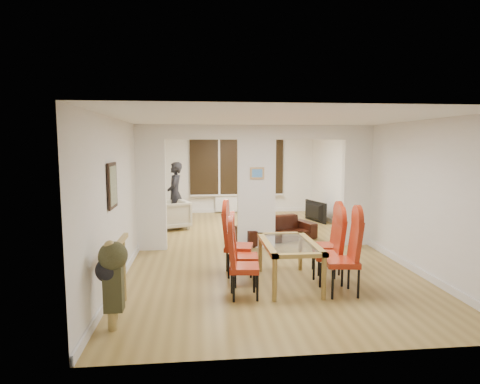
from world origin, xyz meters
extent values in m
cube|color=olive|center=(0.00, 0.00, 0.00)|extent=(5.00, 9.00, 0.01)
cube|color=white|center=(0.00, 0.00, 1.30)|extent=(5.00, 0.18, 2.60)
cube|color=black|center=(0.00, 4.44, 1.50)|extent=(3.00, 0.08, 1.80)
cube|color=white|center=(0.00, 4.40, 0.30)|extent=(1.40, 0.08, 0.50)
sphere|color=orange|center=(0.30, 3.30, 2.15)|extent=(0.36, 0.36, 0.36)
cube|color=gray|center=(-2.47, -2.40, 1.60)|extent=(0.04, 0.52, 0.67)
cube|color=#4C8CD8|center=(0.00, -0.10, 1.60)|extent=(0.30, 0.03, 0.25)
imported|color=black|center=(0.54, 0.52, 0.27)|extent=(1.97, 1.36, 0.53)
imported|color=#BCB79F|center=(-1.92, 2.06, 0.37)|extent=(1.03, 1.05, 0.75)
imported|color=black|center=(-1.87, 2.57, 0.86)|extent=(0.65, 0.44, 1.72)
imported|color=black|center=(2.00, 2.64, 0.29)|extent=(1.01, 0.43, 0.59)
cylinder|color=#143F19|center=(0.16, 2.37, 0.37)|extent=(0.07, 0.07, 0.28)
imported|color=black|center=(0.31, 2.15, 0.26)|extent=(0.21, 0.21, 0.05)
camera|label=1|loc=(-1.20, -8.38, 2.20)|focal=30.00mm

